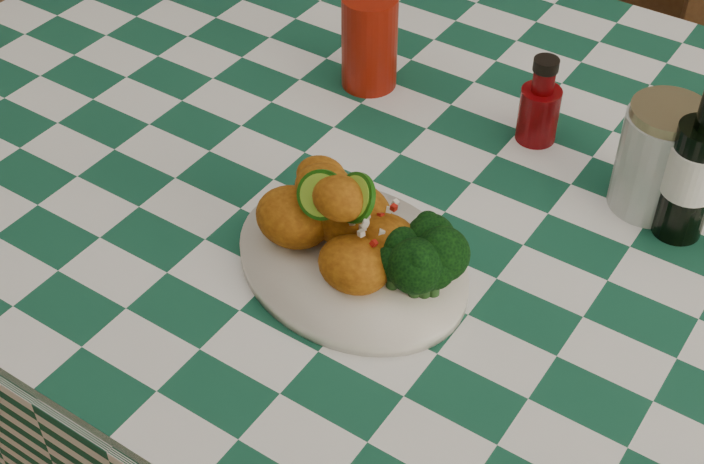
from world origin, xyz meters
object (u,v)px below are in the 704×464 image
Objects in this scene: dining_table at (450,385)px; beer_bottle at (697,156)px; red_tumbler at (369,42)px; plate at (352,263)px; wooden_chair_left at (521,56)px; ketchup_bottle at (541,100)px; mason_jar at (659,157)px; fried_chicken_pile at (346,218)px.

dining_table is 7.67× the size of beer_bottle.
red_tumbler is 0.47m from beer_bottle.
dining_table is 5.84× the size of plate.
beer_bottle is 0.91m from wooden_chair_left.
beer_bottle reaches higher than dining_table.
red_tumbler is 0.61× the size of beer_bottle.
ketchup_bottle is 0.86× the size of mason_jar.
fried_chicken_pile is at bearing -59.77° from wooden_chair_left.
red_tumbler is 1.12× the size of ketchup_bottle.
ketchup_bottle is at bearing 77.96° from fried_chicken_pile.
dining_table is at bearing -100.79° from ketchup_bottle.
plate is at bearing -59.84° from red_tumbler.
fried_chicken_pile is 0.39m from beer_bottle.
mason_jar reaches higher than fried_chicken_pile.
fried_chicken_pile is at bearing -137.40° from beer_bottle.
plate is at bearing 0.00° from fried_chicken_pile.
plate is 0.37m from red_tumbler.
dining_table is 0.52m from red_tumbler.
beer_bottle is (0.21, -0.07, 0.05)m from ketchup_bottle.
beer_bottle is (0.24, 0.06, 0.50)m from dining_table.
mason_jar reaches higher than plate.
fried_chicken_pile is at bearing -102.04° from ketchup_bottle.
plate is at bearing -100.60° from dining_table.
mason_jar reaches higher than red_tumbler.
wooden_chair_left is at bearing 125.28° from mason_jar.
ketchup_bottle reaches higher than plate.
red_tumbler is at bearing 153.40° from dining_table.
wooden_chair_left is at bearing 103.18° from plate.
mason_jar is at bearing -3.79° from red_tumbler.
beer_bottle is at bearing 13.25° from dining_table.
dining_table is 12.09× the size of mason_jar.
dining_table is at bearing 77.19° from fried_chicken_pile.
dining_table is 0.51m from mason_jar.
dining_table is 0.47m from ketchup_bottle.
dining_table is 14.04× the size of ketchup_bottle.
dining_table is 9.94× the size of fried_chicken_pile.
ketchup_bottle is (0.06, 0.33, 0.05)m from plate.
dining_table is 0.45m from plate.
ketchup_bottle is 0.12× the size of wooden_chair_left.
mason_jar is 0.07m from beer_bottle.
fried_chicken_pile reaches higher than dining_table.
ketchup_bottle is 0.55× the size of beer_bottle.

